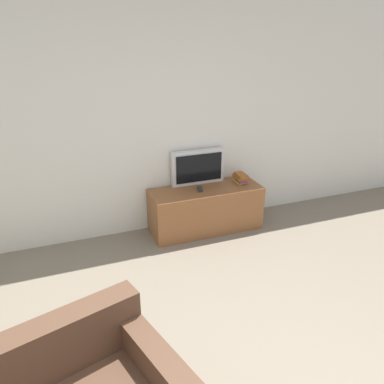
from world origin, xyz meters
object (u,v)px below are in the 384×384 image
at_px(book_stack, 240,178).
at_px(remote_on_stand, 200,189).
at_px(tv_stand, 206,209).
at_px(television, 198,167).

height_order(book_stack, remote_on_stand, book_stack).
xyz_separation_m(tv_stand, remote_on_stand, (-0.08, -0.01, 0.27)).
xyz_separation_m(television, remote_on_stand, (-0.05, -0.21, -0.19)).
relative_size(television, remote_on_stand, 4.15).
relative_size(tv_stand, remote_on_stand, 8.41).
bearing_deg(book_stack, remote_on_stand, -174.19).
bearing_deg(remote_on_stand, tv_stand, 8.12).
distance_m(tv_stand, book_stack, 0.57).
relative_size(television, book_stack, 2.82).
relative_size(tv_stand, television, 2.03).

